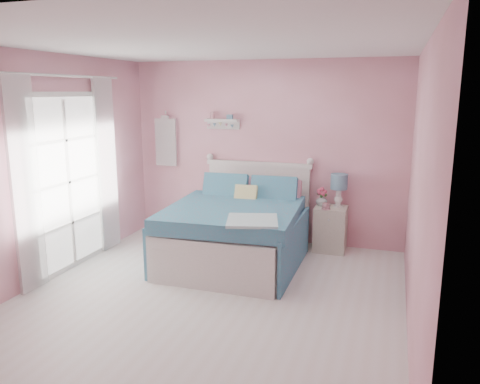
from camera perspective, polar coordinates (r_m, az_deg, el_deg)
The scene contains 13 objects.
floor at distance 5.08m, azimuth -4.06°, elevation -13.04°, with size 4.50×4.50×0.00m, color silver.
room_shell at distance 4.64m, azimuth -4.36°, elevation 4.96°, with size 4.50×4.50×4.50m.
bed at distance 6.05m, azimuth -0.31°, elevation -4.76°, with size 1.68×2.05×1.17m.
nightstand at distance 6.58m, azimuth 10.95°, elevation -4.41°, with size 0.43×0.42×0.62m.
table_lamp at distance 6.46m, azimuth 11.98°, elevation 0.95°, with size 0.23×0.23×0.45m.
vase at distance 6.53m, azimuth 9.92°, elevation -0.98°, with size 0.15×0.15×0.16m, color silver.
teacup at distance 6.35m, azimuth 10.44°, elevation -1.72°, with size 0.10×0.10×0.08m, color pink.
roses at distance 6.50m, azimuth 9.93°, elevation 0.03°, with size 0.14×0.11×0.12m.
wall_shelf at distance 6.88m, azimuth -2.17°, elevation 8.59°, with size 0.50×0.15×0.25m.
hanging_dress at distance 7.27m, azimuth -9.04°, elevation 6.00°, with size 0.34×0.03×0.72m, color white.
french_door at distance 6.07m, azimuth -20.21°, elevation 1.08°, with size 0.04×1.32×2.16m.
curtain_near at distance 5.46m, azimuth -24.69°, elevation 0.68°, with size 0.04×0.40×2.32m, color white.
curtain_far at distance 6.61m, azimuth -15.96°, elevation 3.15°, with size 0.04×0.40×2.32m, color white.
Camera 1 is at (1.78, -4.24, 2.16)m, focal length 35.00 mm.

